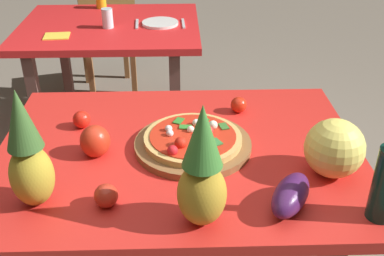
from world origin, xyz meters
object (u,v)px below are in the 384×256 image
at_px(tomato_near_board, 106,196).
at_px(dining_chair, 107,34).
at_px(pineapple_right, 202,173).
at_px(display_table, 179,171).
at_px(bell_pepper, 95,141).
at_px(drinking_glass_water, 107,18).
at_px(background_table, 110,40).
at_px(fork_utensil, 137,24).
at_px(pineapple_left, 27,156).
at_px(eggplant, 290,195).
at_px(dinner_plate, 160,23).
at_px(pizza, 193,138).
at_px(knife_utensil, 183,23).
at_px(tomato_beside_pepper, 81,119).
at_px(pizza_board, 192,145).
at_px(melon, 334,148).
at_px(tomato_by_bottle, 238,105).
at_px(napkin_folded, 56,36).

bearing_deg(tomato_near_board, dining_chair, 97.56).
bearing_deg(pineapple_right, display_table, 99.09).
distance_m(bell_pepper, drinking_glass_water, 1.38).
bearing_deg(dining_chair, pineapple_right, 87.87).
bearing_deg(drinking_glass_water, bell_pepper, -84.71).
height_order(background_table, dining_chair, dining_chair).
height_order(background_table, fork_utensil, fork_utensil).
height_order(pineapple_left, tomato_near_board, pineapple_left).
distance_m(eggplant, tomato_near_board, 0.53).
relative_size(dining_chair, dinner_plate, 3.86).
bearing_deg(drinking_glass_water, background_table, 93.04).
xyz_separation_m(pizza, knife_utensil, (-0.01, 1.40, -0.04)).
bearing_deg(knife_utensil, drinking_glass_water, -175.03).
height_order(display_table, knife_utensil, knife_utensil).
bearing_deg(background_table, tomato_beside_pepper, -87.64).
bearing_deg(pizza_board, melon, -20.98).
xyz_separation_m(pizza, eggplant, (0.27, -0.33, 0.00)).
bearing_deg(pineapple_right, pineapple_left, 168.54).
bearing_deg(tomato_near_board, background_table, 96.65).
relative_size(bell_pepper, tomato_by_bottle, 1.77).
height_order(background_table, dinner_plate, dinner_plate).
bearing_deg(tomato_beside_pepper, dinner_plate, 78.26).
bearing_deg(dining_chair, display_table, 88.61).
xyz_separation_m(tomato_by_bottle, tomato_near_board, (-0.45, -0.56, 0.00)).
relative_size(pizza, pineapple_right, 0.93).
bearing_deg(drinking_glass_water, tomato_beside_pepper, -87.68).
bearing_deg(drinking_glass_water, pizza_board, -71.28).
height_order(dining_chair, pineapple_right, pineapple_right).
relative_size(pizza, knife_utensil, 1.88).
relative_size(dining_chair, tomato_near_board, 12.09).
bearing_deg(bell_pepper, display_table, 3.90).
bearing_deg(pineapple_right, napkin_folded, 115.12).
xyz_separation_m(display_table, pineapple_left, (-0.42, -0.27, 0.25)).
relative_size(tomato_beside_pepper, dinner_plate, 0.30).
bearing_deg(display_table, napkin_folded, 119.40).
bearing_deg(pizza_board, tomato_near_board, -130.42).
distance_m(dining_chair, eggplant, 2.58).
height_order(dining_chair, melon, melon).
xyz_separation_m(pineapple_right, dinner_plate, (-0.16, 1.78, -0.15)).
height_order(melon, tomato_by_bottle, melon).
bearing_deg(tomato_beside_pepper, knife_utensil, 72.24).
bearing_deg(tomato_by_bottle, fork_utensil, 112.75).
relative_size(eggplant, fork_utensil, 1.11).
distance_m(melon, tomato_by_bottle, 0.49).
distance_m(tomato_beside_pepper, dinner_plate, 1.27).
xyz_separation_m(display_table, dinner_plate, (-0.10, 1.41, 0.10)).
bearing_deg(pineapple_right, drinking_glass_water, 105.14).
bearing_deg(pizza, drinking_glass_water, 108.68).
bearing_deg(dinner_plate, dining_chair, 121.88).
distance_m(tomato_beside_pepper, knife_utensil, 1.31).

